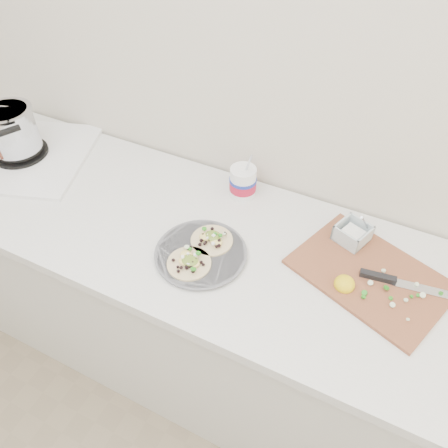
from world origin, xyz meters
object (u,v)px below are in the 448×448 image
at_px(stove, 16,139).
at_px(tub, 244,180).
at_px(cutboard, 371,270).
at_px(taco_plate, 201,251).

xyz_separation_m(stove, tub, (0.87, 0.18, -0.02)).
xyz_separation_m(stove, cutboard, (1.35, 0.02, -0.06)).
bearing_deg(tub, taco_plate, -89.61).
relative_size(stove, tub, 2.97).
distance_m(taco_plate, cutboard, 0.51).
relative_size(stove, cutboard, 1.25).
xyz_separation_m(tub, cutboard, (0.49, -0.16, -0.05)).
bearing_deg(taco_plate, stove, 171.02).
bearing_deg(taco_plate, cutboard, 18.31).
xyz_separation_m(taco_plate, tub, (-0.00, 0.32, 0.05)).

